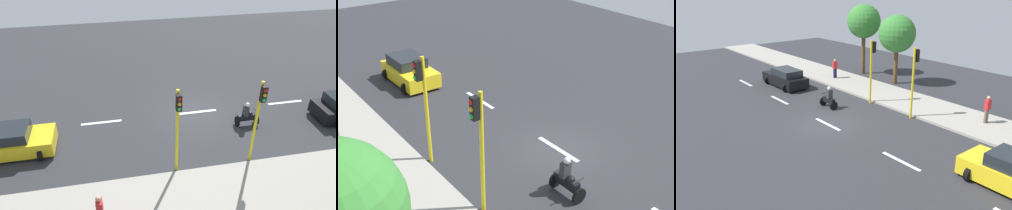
% 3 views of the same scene
% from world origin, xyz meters
% --- Properties ---
extents(ground_plane, '(40.00, 60.00, 0.10)m').
position_xyz_m(ground_plane, '(0.00, 0.00, -0.05)').
color(ground_plane, '#2D2D33').
extents(sidewalk, '(4.00, 60.00, 0.15)m').
position_xyz_m(sidewalk, '(7.00, 0.00, 0.07)').
color(sidewalk, '#9E998E').
rests_on(sidewalk, ground).
extents(lane_stripe_north, '(0.20, 2.40, 0.01)m').
position_xyz_m(lane_stripe_north, '(0.00, -6.00, 0.01)').
color(lane_stripe_north, white).
rests_on(lane_stripe_north, ground).
extents(lane_stripe_mid, '(0.20, 2.40, 0.01)m').
position_xyz_m(lane_stripe_mid, '(0.00, 0.00, 0.01)').
color(lane_stripe_mid, white).
rests_on(lane_stripe_mid, ground).
extents(lane_stripe_south, '(0.20, 2.40, 0.01)m').
position_xyz_m(lane_stripe_south, '(0.00, 6.00, 0.01)').
color(lane_stripe_south, white).
rests_on(lane_stripe_south, ground).
extents(car_yellow_cab, '(2.31, 3.84, 1.52)m').
position_xyz_m(car_yellow_cab, '(1.85, -10.38, 0.71)').
color(car_yellow_cab, yellow).
rests_on(car_yellow_cab, ground).
extents(motorcycle, '(0.60, 1.30, 1.53)m').
position_xyz_m(motorcycle, '(1.85, 2.42, 0.64)').
color(motorcycle, black).
rests_on(motorcycle, ground).
extents(traffic_light_corner, '(0.49, 0.24, 4.50)m').
position_xyz_m(traffic_light_corner, '(4.85, -2.43, 2.93)').
color(traffic_light_corner, yellow).
rests_on(traffic_light_corner, ground).
extents(traffic_light_midblock, '(0.49, 0.24, 4.50)m').
position_xyz_m(traffic_light_midblock, '(4.85, 1.37, 2.93)').
color(traffic_light_midblock, yellow).
rests_on(traffic_light_midblock, ground).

